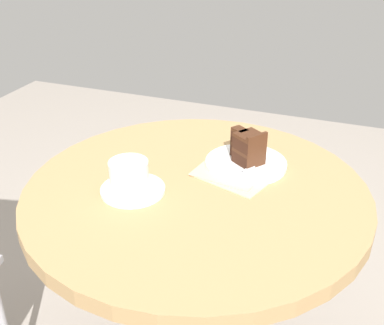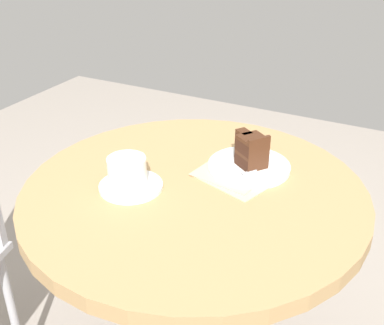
% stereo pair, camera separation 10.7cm
% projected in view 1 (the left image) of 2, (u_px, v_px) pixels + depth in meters
% --- Properties ---
extents(cafe_table, '(0.76, 0.76, 0.71)m').
position_uv_depth(cafe_table, '(196.00, 231.00, 1.12)').
color(cafe_table, '#A37F51').
rests_on(cafe_table, ground).
extents(saucer, '(0.14, 0.14, 0.01)m').
position_uv_depth(saucer, '(133.00, 190.00, 1.04)').
color(saucer, white).
rests_on(saucer, cafe_table).
extents(coffee_cup, '(0.11, 0.08, 0.07)m').
position_uv_depth(coffee_cup, '(129.00, 174.00, 1.02)').
color(coffee_cup, white).
rests_on(coffee_cup, saucer).
extents(teaspoon, '(0.10, 0.02, 0.00)m').
position_uv_depth(teaspoon, '(143.00, 194.00, 1.01)').
color(teaspoon, silver).
rests_on(teaspoon, saucer).
extents(cake_plate, '(0.19, 0.19, 0.01)m').
position_uv_depth(cake_plate, '(246.00, 163.00, 1.14)').
color(cake_plate, white).
rests_on(cake_plate, cafe_table).
extents(cake_slice, '(0.08, 0.09, 0.08)m').
position_uv_depth(cake_slice, '(248.00, 147.00, 1.12)').
color(cake_slice, '#381E14').
rests_on(cake_slice, cake_plate).
extents(fork, '(0.13, 0.07, 0.00)m').
position_uv_depth(fork, '(247.00, 170.00, 1.10)').
color(fork, silver).
rests_on(fork, cake_plate).
extents(napkin, '(0.21, 0.21, 0.00)m').
position_uv_depth(napkin, '(236.00, 171.00, 1.12)').
color(napkin, tan).
rests_on(napkin, cafe_table).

